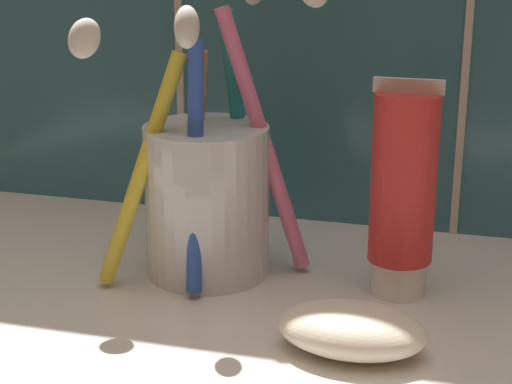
{
  "coord_description": "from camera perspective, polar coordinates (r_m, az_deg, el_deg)",
  "views": [
    {
      "loc": [
        3.41,
        -40.7,
        22.84
      ],
      "look_at": [
        -8.31,
        1.98,
        8.36
      ],
      "focal_mm": 60.0,
      "sensor_mm": 36.0,
      "label": 1
    }
  ],
  "objects": [
    {
      "name": "sink_counter",
      "position": [
        0.46,
        9.46,
        -10.28
      ],
      "size": [
        77.97,
        32.08,
        2.0
      ],
      "primitive_type": "cube",
      "color": "silver",
      "rests_on": "ground"
    },
    {
      "name": "toothbrush_cup",
      "position": [
        0.51,
        -3.25,
        0.24
      ],
      "size": [
        13.82,
        11.14,
        18.22
      ],
      "color": "silver",
      "rests_on": "sink_counter"
    },
    {
      "name": "toothpaste_tube",
      "position": [
        0.48,
        9.78,
        0.04
      ],
      "size": [
        3.82,
        3.63,
        12.45
      ],
      "color": "white",
      "rests_on": "sink_counter"
    },
    {
      "name": "soap_bar",
      "position": [
        0.43,
        6.43,
        -9.11
      ],
      "size": [
        7.44,
        4.73,
        2.48
      ],
      "primitive_type": "ellipsoid",
      "color": "silver",
      "rests_on": "sink_counter"
    }
  ]
}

